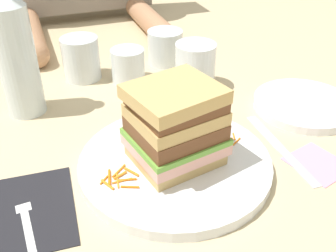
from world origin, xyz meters
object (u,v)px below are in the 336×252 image
at_px(empty_tumbler_1, 128,65).
at_px(side_plate, 304,105).
at_px(fork, 26,222).
at_px(empty_tumbler_2, 165,47).
at_px(knife, 282,150).
at_px(empty_tumbler_0, 81,58).
at_px(water_bottle, 15,52).
at_px(main_plate, 175,163).
at_px(napkin_dark, 24,212).
at_px(napkin_pink, 318,163).
at_px(sandwich, 175,125).
at_px(juice_glass, 195,68).

height_order(empty_tumbler_1, side_plate, empty_tumbler_1).
height_order(fork, empty_tumbler_2, empty_tumbler_2).
bearing_deg(knife, empty_tumbler_0, 124.03).
bearing_deg(empty_tumbler_2, empty_tumbler_1, -150.60).
xyz_separation_m(knife, empty_tumbler_2, (-0.06, 0.39, 0.04)).
relative_size(fork, water_bottle, 0.62).
height_order(main_plate, knife, main_plate).
bearing_deg(main_plate, napkin_dark, -175.60).
bearing_deg(napkin_pink, sandwich, 162.18).
bearing_deg(sandwich, fork, -169.99).
xyz_separation_m(empty_tumbler_2, napkin_pink, (0.09, -0.43, -0.04)).
distance_m(water_bottle, side_plate, 0.53).
xyz_separation_m(napkin_dark, water_bottle, (0.02, 0.27, 0.12)).
bearing_deg(empty_tumbler_1, knife, -63.27).
bearing_deg(napkin_pink, side_plate, 60.66).
height_order(sandwich, water_bottle, water_bottle).
bearing_deg(napkin_pink, napkin_dark, 173.20).
distance_m(napkin_dark, napkin_pink, 0.43).
height_order(main_plate, sandwich, sandwich).
distance_m(sandwich, empty_tumbler_0, 0.37).
distance_m(main_plate, fork, 0.22).
relative_size(fork, empty_tumbler_1, 2.36).
height_order(sandwich, knife, sandwich).
height_order(empty_tumbler_0, napkin_pink, empty_tumbler_0).
height_order(main_plate, water_bottle, water_bottle).
xyz_separation_m(main_plate, napkin_dark, (-0.22, -0.02, -0.01)).
distance_m(side_plate, napkin_pink, 0.17).
xyz_separation_m(sandwich, napkin_dark, (-0.22, -0.02, -0.08)).
relative_size(main_plate, napkin_dark, 1.88).
height_order(knife, empty_tumbler_2, empty_tumbler_2).
height_order(sandwich, fork, sandwich).
bearing_deg(empty_tumbler_2, main_plate, -107.91).
distance_m(main_plate, empty_tumbler_0, 0.37).
bearing_deg(water_bottle, juice_glass, -3.52).
height_order(empty_tumbler_1, empty_tumbler_2, empty_tumbler_2).
xyz_separation_m(napkin_dark, knife, (0.40, -0.00, 0.00)).
distance_m(empty_tumbler_0, napkin_pink, 0.51).
height_order(napkin_dark, napkin_pink, same).
bearing_deg(main_plate, napkin_pink, -18.03).
bearing_deg(empty_tumbler_0, sandwich, -78.19).
bearing_deg(side_plate, napkin_dark, -169.38).
bearing_deg(napkin_dark, water_bottle, 85.03).
relative_size(empty_tumbler_0, napkin_pink, 1.08).
relative_size(main_plate, sandwich, 2.00).
bearing_deg(empty_tumbler_0, side_plate, -36.88).
xyz_separation_m(napkin_dark, fork, (0.00, -0.02, 0.00)).
xyz_separation_m(main_plate, fork, (-0.22, -0.04, -0.00)).
distance_m(sandwich, empty_tumbler_1, 0.31).
height_order(water_bottle, side_plate, water_bottle).
bearing_deg(napkin_pink, fork, 176.12).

